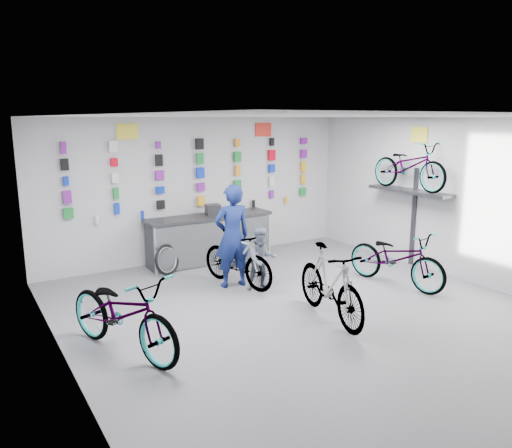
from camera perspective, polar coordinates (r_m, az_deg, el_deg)
floor at (r=7.77m, az=6.64°, el=-10.56°), size 8.00×8.00×0.00m
ceiling at (r=7.18m, az=7.22°, el=12.14°), size 8.00×8.00×0.00m
wall_back at (r=10.71m, az=-6.51°, el=4.02°), size 7.00×0.00×7.00m
wall_left at (r=5.88m, az=-20.94°, el=-3.28°), size 0.00×8.00×8.00m
wall_right at (r=9.87m, az=23.08°, el=2.46°), size 0.00×8.00×8.00m
counter at (r=10.49m, az=-5.31°, el=-1.76°), size 2.70×0.66×1.00m
merch_wall at (r=10.61m, az=-6.36°, el=5.59°), size 5.57×0.08×1.56m
wall_bracket at (r=10.47m, az=17.19°, el=3.18°), size 0.39×1.90×2.00m
sign_left at (r=10.05m, az=-14.51°, el=10.19°), size 0.42×0.02×0.30m
sign_right at (r=11.36m, az=0.84°, el=10.72°), size 0.42×0.02×0.30m
sign_side at (r=10.48m, az=18.16°, el=9.65°), size 0.02×0.40×0.30m
bike_left at (r=6.66m, az=-14.94°, el=-9.80°), size 1.40×2.20×1.09m
bike_center at (r=7.55m, az=8.48°, el=-6.77°), size 0.84×1.92×1.12m
bike_right at (r=9.33m, az=15.74°, el=-3.74°), size 1.03×2.05×1.03m
bike_service at (r=8.98m, az=-2.15°, el=-3.92°), size 0.91×1.76×1.02m
bike_wall at (r=10.35m, az=17.11°, el=6.38°), size 0.63×1.80×0.95m
clerk at (r=8.85m, az=-2.74°, el=-1.39°), size 0.72×0.51×1.85m
customer at (r=8.77m, az=0.66°, el=-3.99°), size 0.64×0.56×1.11m
spare_wheel at (r=9.78m, az=-10.14°, el=-4.05°), size 0.63×0.40×0.61m
register at (r=10.41m, az=-4.96°, el=1.64°), size 0.33×0.35×0.22m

